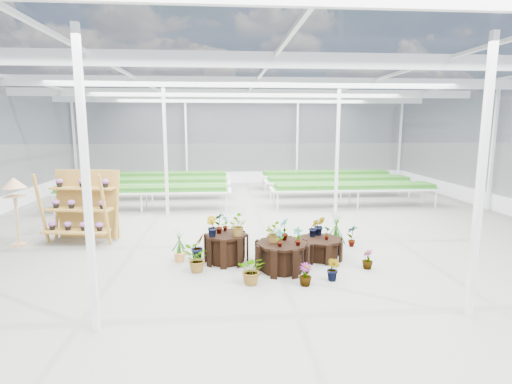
{
  "coord_description": "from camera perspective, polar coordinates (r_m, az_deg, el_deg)",
  "views": [
    {
      "loc": [
        -1.01,
        -9.88,
        3.12
      ],
      "look_at": [
        -0.14,
        0.93,
        1.3
      ],
      "focal_mm": 28.0,
      "sensor_mm": 36.0,
      "label": 1
    }
  ],
  "objects": [
    {
      "name": "greenhouse_shell",
      "position": [
        9.97,
        1.22,
        4.52
      ],
      "size": [
        18.0,
        24.0,
        4.5
      ],
      "primitive_type": null,
      "color": "white",
      "rests_on": "ground"
    },
    {
      "name": "shelf_rack",
      "position": [
        11.65,
        -23.81,
        -1.98
      ],
      "size": [
        1.94,
        1.23,
        1.92
      ],
      "primitive_type": null,
      "rotation": [
        0.0,
        0.0,
        -0.16
      ],
      "color": "olive",
      "rests_on": "ground"
    },
    {
      "name": "plinth_low",
      "position": [
        9.66,
        9.04,
        -7.94
      ],
      "size": [
        1.21,
        1.21,
        0.48
      ],
      "primitive_type": "cylinder",
      "rotation": [
        0.0,
        0.0,
        0.15
      ],
      "color": "black",
      "rests_on": "ground"
    },
    {
      "name": "plinth_mid",
      "position": [
        8.8,
        3.71,
        -9.14
      ],
      "size": [
        1.54,
        1.54,
        0.61
      ],
      "primitive_type": "cylinder",
      "rotation": [
        0.0,
        0.0,
        -0.43
      ],
      "color": "black",
      "rests_on": "ground"
    },
    {
      "name": "bird_table",
      "position": [
        11.99,
        -31.04,
        -2.49
      ],
      "size": [
        0.47,
        0.47,
        1.82
      ],
      "primitive_type": null,
      "rotation": [
        0.0,
        0.0,
        0.09
      ],
      "color": "tan",
      "rests_on": "ground"
    },
    {
      "name": "steel_frame",
      "position": [
        9.97,
        1.22,
        4.52
      ],
      "size": [
        18.0,
        24.0,
        4.5
      ],
      "primitive_type": null,
      "color": "silver",
      "rests_on": "ground"
    },
    {
      "name": "plinth_tall",
      "position": [
        9.28,
        -4.25,
        -7.99
      ],
      "size": [
        1.1,
        1.1,
        0.66
      ],
      "primitive_type": "cylinder",
      "rotation": [
        0.0,
        0.0,
        -0.14
      ],
      "color": "black",
      "rests_on": "ground"
    },
    {
      "name": "ground_plane",
      "position": [
        10.41,
        1.18,
        -7.91
      ],
      "size": [
        24.0,
        24.0,
        0.0
      ],
      "primitive_type": "plane",
      "color": "gray",
      "rests_on": "ground"
    },
    {
      "name": "nursery_benches",
      "position": [
        17.33,
        -1.21,
        0.55
      ],
      "size": [
        16.0,
        7.0,
        0.84
      ],
      "primitive_type": null,
      "color": "silver",
      "rests_on": "ground"
    },
    {
      "name": "nursery_plants",
      "position": [
        9.27,
        0.45,
        -7.04
      ],
      "size": [
        4.72,
        3.11,
        1.27
      ],
      "color": "#225717",
      "rests_on": "ground"
    }
  ]
}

